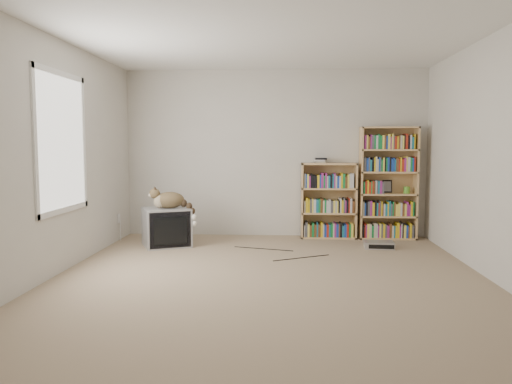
# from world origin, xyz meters

# --- Properties ---
(floor) EXTENTS (4.50, 5.00, 0.01)m
(floor) POSITION_xyz_m (0.00, 0.00, 0.00)
(floor) COLOR gray
(floor) RESTS_ON ground
(wall_back) EXTENTS (4.50, 0.02, 2.50)m
(wall_back) POSITION_xyz_m (0.00, 2.50, 1.25)
(wall_back) COLOR beige
(wall_back) RESTS_ON floor
(wall_front) EXTENTS (4.50, 0.02, 2.50)m
(wall_front) POSITION_xyz_m (0.00, -2.50, 1.25)
(wall_front) COLOR beige
(wall_front) RESTS_ON floor
(wall_left) EXTENTS (0.02, 5.00, 2.50)m
(wall_left) POSITION_xyz_m (-2.25, 0.00, 1.25)
(wall_left) COLOR beige
(wall_left) RESTS_ON floor
(wall_right) EXTENTS (0.02, 5.00, 2.50)m
(wall_right) POSITION_xyz_m (2.25, 0.00, 1.25)
(wall_right) COLOR beige
(wall_right) RESTS_ON floor
(ceiling) EXTENTS (4.50, 5.00, 0.02)m
(ceiling) POSITION_xyz_m (0.00, 0.00, 2.50)
(ceiling) COLOR white
(ceiling) RESTS_ON wall_back
(window) EXTENTS (0.02, 1.22, 1.52)m
(window) POSITION_xyz_m (-2.24, 0.20, 1.40)
(window) COLOR white
(window) RESTS_ON wall_left
(crt_tv) EXTENTS (0.77, 0.74, 0.52)m
(crt_tv) POSITION_xyz_m (-1.46, 1.61, 0.26)
(crt_tv) COLOR gray
(crt_tv) RESTS_ON floor
(cat) EXTENTS (0.68, 0.42, 0.49)m
(cat) POSITION_xyz_m (-1.36, 1.59, 0.60)
(cat) COLOR #352615
(cat) RESTS_ON crt_tv
(bookcase_tall) EXTENTS (0.82, 0.30, 1.64)m
(bookcase_tall) POSITION_xyz_m (1.66, 2.36, 0.78)
(bookcase_tall) COLOR tan
(bookcase_tall) RESTS_ON floor
(bookcase_short) EXTENTS (0.81, 0.30, 1.11)m
(bookcase_short) POSITION_xyz_m (0.80, 2.36, 0.51)
(bookcase_short) COLOR tan
(bookcase_short) RESTS_ON floor
(book_stack) EXTENTS (0.18, 0.23, 0.07)m
(book_stack) POSITION_xyz_m (0.66, 2.38, 1.15)
(book_stack) COLOR #A72616
(book_stack) RESTS_ON bookcase_short
(green_mug) EXTENTS (0.09, 0.09, 0.10)m
(green_mug) POSITION_xyz_m (1.93, 2.34, 0.72)
(green_mug) COLOR #5DAB30
(green_mug) RESTS_ON bookcase_tall
(framed_print) EXTENTS (0.14, 0.05, 0.19)m
(framed_print) POSITION_xyz_m (1.67, 2.44, 0.76)
(framed_print) COLOR black
(framed_print) RESTS_ON bookcase_tall
(dvd_player) EXTENTS (0.40, 0.30, 0.09)m
(dvd_player) POSITION_xyz_m (1.41, 1.62, 0.04)
(dvd_player) COLOR #B5B5BA
(dvd_player) RESTS_ON floor
(wall_outlet) EXTENTS (0.01, 0.08, 0.13)m
(wall_outlet) POSITION_xyz_m (-2.24, 1.95, 0.32)
(wall_outlet) COLOR silver
(wall_outlet) RESTS_ON wall_left
(floor_cables) EXTENTS (1.20, 0.70, 0.01)m
(floor_cables) POSITION_xyz_m (0.26, 1.21, 0.00)
(floor_cables) COLOR black
(floor_cables) RESTS_ON floor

